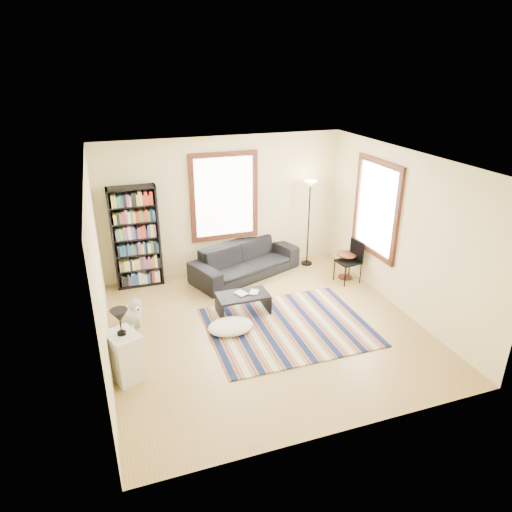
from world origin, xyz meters
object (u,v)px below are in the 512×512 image
object	(u,v)px
floor_lamp	(309,224)
white_cabinet	(125,356)
dog	(131,310)
floor_cushion	(231,326)
folding_chair	(348,262)
side_table	(346,266)
sofa	(245,260)
bookshelf	(136,238)
coffee_table	(243,304)

from	to	relation	value
floor_lamp	white_cabinet	bearing A→B (deg)	-146.01
dog	floor_cushion	bearing A→B (deg)	-43.82
white_cabinet	dog	bearing A→B (deg)	59.34
floor_cushion	folding_chair	bearing A→B (deg)	20.56
side_table	dog	distance (m)	4.32
sofa	floor_cushion	distance (m)	2.18
sofa	bookshelf	distance (m)	2.23
coffee_table	floor_lamp	distance (m)	2.62
coffee_table	floor_lamp	size ratio (longest dim) A/B	0.48
side_table	coffee_table	bearing A→B (deg)	-164.67
coffee_table	sofa	bearing A→B (deg)	70.74
coffee_table	floor_cushion	size ratio (longest dim) A/B	1.19
sofa	coffee_table	size ratio (longest dim) A/B	2.54
floor_cushion	floor_lamp	world-z (taller)	floor_lamp
sofa	floor_lamp	size ratio (longest dim) A/B	1.23
side_table	dog	bearing A→B (deg)	-174.34
folding_chair	sofa	bearing A→B (deg)	144.98
sofa	bookshelf	size ratio (longest dim) A/B	1.14
folding_chair	dog	xyz separation A→B (m)	(-4.25, -0.28, -0.15)
floor_cushion	white_cabinet	bearing A→B (deg)	-159.16
bookshelf	dog	size ratio (longest dim) A/B	3.56
floor_lamp	side_table	size ratio (longest dim) A/B	3.44
floor_cushion	folding_chair	distance (m)	2.95
folding_chair	bookshelf	bearing A→B (deg)	155.03
bookshelf	floor_lamp	world-z (taller)	bookshelf
floor_cushion	coffee_table	bearing A→B (deg)	53.83
bookshelf	dog	xyz separation A→B (m)	(-0.29, -1.50, -0.72)
sofa	folding_chair	distance (m)	2.08
sofa	coffee_table	xyz separation A→B (m)	(-0.51, -1.46, -0.15)
floor_cushion	side_table	size ratio (longest dim) A/B	1.40
dog	bookshelf	bearing A→B (deg)	61.65
sofa	folding_chair	bearing A→B (deg)	-48.45
sofa	bookshelf	world-z (taller)	bookshelf
coffee_table	white_cabinet	xyz separation A→B (m)	(-2.09, -1.17, 0.17)
coffee_table	dog	xyz separation A→B (m)	(-1.89, 0.24, 0.10)
coffee_table	floor_lamp	world-z (taller)	floor_lamp
coffee_table	white_cabinet	world-z (taller)	white_cabinet
floor_lamp	folding_chair	bearing A→B (deg)	-69.11
floor_lamp	dog	bearing A→B (deg)	-161.00
coffee_table	white_cabinet	size ratio (longest dim) A/B	1.29
sofa	bookshelf	bearing A→B (deg)	151.44
bookshelf	coffee_table	bearing A→B (deg)	-47.27
coffee_table	folding_chair	xyz separation A→B (m)	(2.36, 0.51, 0.25)
coffee_table	floor_cushion	world-z (taller)	coffee_table
sofa	dog	world-z (taller)	sofa
floor_cushion	white_cabinet	xyz separation A→B (m)	(-1.71, -0.65, 0.26)
side_table	floor_lamp	bearing A→B (deg)	116.63
floor_lamp	white_cabinet	distance (m)	4.92
floor_cushion	dog	world-z (taller)	dog
bookshelf	floor_cushion	distance (m)	2.71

